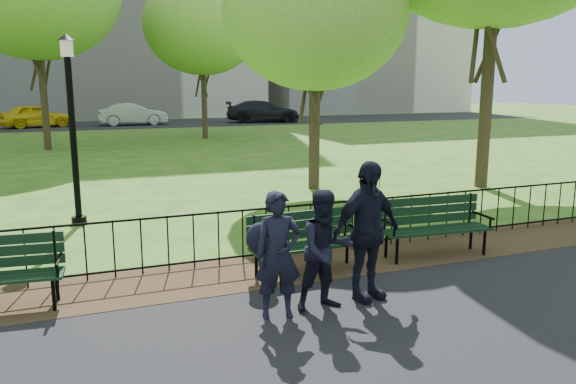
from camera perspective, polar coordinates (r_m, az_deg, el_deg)
name	(u,v)px	position (r m, az deg, el deg)	size (l,w,h in m)	color
ground	(302,306)	(7.56, 1.47, -11.46)	(120.00, 120.00, 0.00)	#2D5C18
dirt_strip	(265,270)	(8.86, -2.37, -7.92)	(60.00, 1.60, 0.01)	#332014
far_street	(107,125)	(41.61, -17.91, 6.52)	(70.00, 9.00, 0.01)	black
iron_fence	(254,232)	(9.17, -3.43, -4.10)	(24.06, 0.06, 1.00)	black
park_bench_main	(286,237)	(8.39, -0.17, -4.55)	(1.95, 0.64, 1.03)	black
park_bench_right_a	(433,220)	(9.78, 14.52, -2.79)	(1.93, 0.73, 1.08)	black
lamppost	(72,124)	(12.13, -21.08, 6.50)	(0.34, 0.34, 3.83)	black
tree_near_e	(315,11)	(15.50, 2.80, 17.85)	(4.90, 4.90, 6.83)	#2D2116
tree_far_e	(202,24)	(30.09, -8.72, 16.48)	(6.01, 6.01, 8.38)	#2D2116
person_left	(278,255)	(6.94, -0.99, -6.41)	(0.58, 0.38, 1.59)	black
person_mid	(326,250)	(7.20, 3.86, -5.92)	(0.76, 0.40, 1.57)	black
person_right	(367,231)	(7.54, 7.99, -3.95)	(1.11, 0.45, 1.89)	black
taxi	(35,116)	(40.65, -24.27, 7.07)	(1.80, 4.47, 1.52)	yellow
sedan_silver	(133,114)	(40.61, -15.51, 7.63)	(1.60, 4.60, 1.51)	#ADB0B5
sedan_dark	(263,111)	(42.25, -2.56, 8.19)	(2.23, 5.50, 1.59)	black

